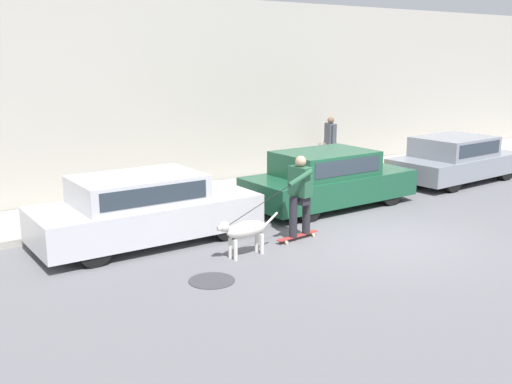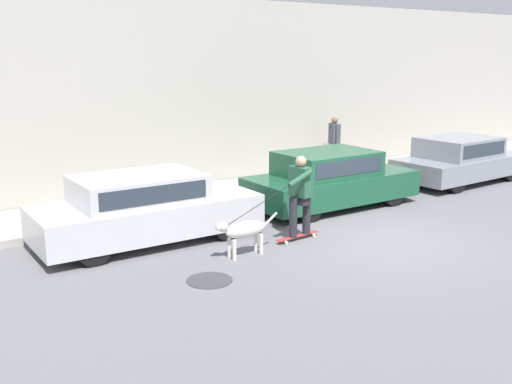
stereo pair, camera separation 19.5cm
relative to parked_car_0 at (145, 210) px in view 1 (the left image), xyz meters
name	(u,v)px [view 1 (the left image)]	position (x,y,z in m)	size (l,w,h in m)	color
ground_plane	(379,239)	(3.72, -2.48, -0.64)	(36.00, 36.00, 0.00)	slate
back_wall	(212,95)	(3.72, 3.56, 1.80)	(32.00, 0.30, 4.87)	#ADA89E
sidewalk_curb	(240,191)	(3.72, 2.26, -0.56)	(30.00, 2.27, 0.15)	#A39E93
parked_car_0	(145,210)	(0.00, 0.00, 0.00)	(4.25, 1.80, 1.31)	black
parked_car_1	(328,180)	(4.65, 0.00, 0.00)	(4.08, 1.80, 1.32)	black
parked_car_2	(455,160)	(9.42, 0.00, -0.02)	(4.06, 1.85, 1.26)	black
dog	(245,231)	(1.06, -1.76, -0.16)	(1.30, 0.30, 0.71)	beige
skateboarder	(300,193)	(2.48, -1.55, 0.28)	(2.33, 0.64, 1.63)	beige
pedestrian_with_bag	(330,141)	(7.24, 2.76, 0.36)	(0.37, 0.69, 1.56)	#3D4760
manhole_cover	(212,281)	(-0.04, -2.41, -0.63)	(0.73, 0.73, 0.01)	#38383D
fire_hydrant	(378,173)	(7.28, 0.87, -0.28)	(0.18, 0.18, 0.68)	gold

